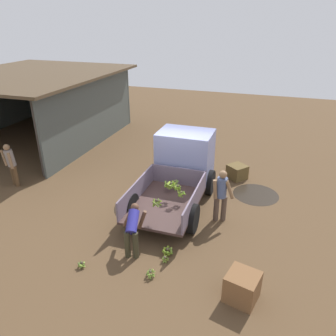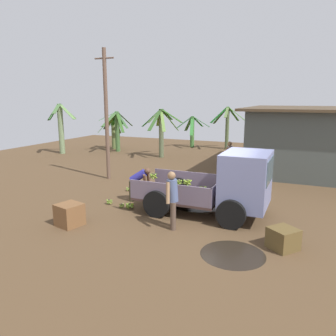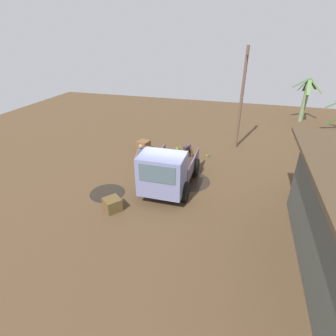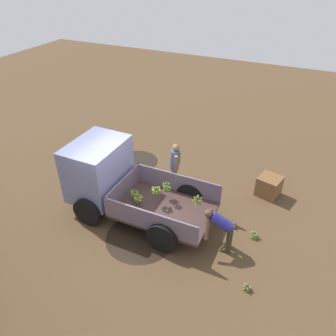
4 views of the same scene
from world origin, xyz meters
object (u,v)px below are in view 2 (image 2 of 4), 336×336
(person_foreground_visitor, at_px, (172,197))
(wooden_crate_1, at_px, (283,239))
(banana_bunch_on_ground_0, at_px, (109,201))
(utility_pole, at_px, (106,114))
(banana_bunch_on_ground_3, at_px, (128,189))
(banana_bunch_on_ground_1, at_px, (130,205))
(banana_bunch_on_ground_2, at_px, (122,205))
(cargo_truck, at_px, (233,184))
(person_bystander_near_shed, at_px, (230,156))
(person_worker_loading, at_px, (138,181))
(wooden_crate_0, at_px, (69,215))

(person_foreground_visitor, distance_m, wooden_crate_1, 3.17)
(banana_bunch_on_ground_0, bearing_deg, wooden_crate_1, -11.67)
(utility_pole, height_order, person_foreground_visitor, utility_pole)
(person_foreground_visitor, relative_size, banana_bunch_on_ground_3, 7.79)
(utility_pole, relative_size, banana_bunch_on_ground_1, 19.12)
(banana_bunch_on_ground_2, bearing_deg, banana_bunch_on_ground_1, 7.08)
(cargo_truck, distance_m, banana_bunch_on_ground_1, 3.61)
(banana_bunch_on_ground_1, distance_m, wooden_crate_1, 5.25)
(person_foreground_visitor, bearing_deg, cargo_truck, -152.83)
(wooden_crate_1, bearing_deg, person_bystander_near_shed, 112.48)
(person_worker_loading, bearing_deg, banana_bunch_on_ground_2, -110.76)
(cargo_truck, relative_size, banana_bunch_on_ground_3, 19.57)
(cargo_truck, xyz_separation_m, wooden_crate_0, (-4.30, -2.66, -0.78))
(banana_bunch_on_ground_2, bearing_deg, cargo_truck, 10.01)
(cargo_truck, xyz_separation_m, person_bystander_near_shed, (-1.51, 6.03, -0.20))
(cargo_truck, bearing_deg, banana_bunch_on_ground_2, -169.95)
(utility_pole, distance_m, wooden_crate_0, 6.46)
(utility_pole, bearing_deg, banana_bunch_on_ground_2, -50.46)
(person_foreground_visitor, relative_size, wooden_crate_0, 2.52)
(person_worker_loading, bearing_deg, banana_bunch_on_ground_3, 123.09)
(cargo_truck, distance_m, wooden_crate_1, 2.58)
(cargo_truck, bearing_deg, banana_bunch_on_ground_1, -169.70)
(utility_pole, height_order, wooden_crate_1, utility_pole)
(banana_bunch_on_ground_1, bearing_deg, wooden_crate_0, -113.57)
(person_worker_loading, distance_m, wooden_crate_1, 5.68)
(banana_bunch_on_ground_0, xyz_separation_m, wooden_crate_0, (0.03, -2.16, 0.22))
(banana_bunch_on_ground_2, bearing_deg, utility_pole, 129.54)
(banana_bunch_on_ground_0, bearing_deg, cargo_truck, 6.51)
(person_foreground_visitor, bearing_deg, banana_bunch_on_ground_3, -64.82)
(wooden_crate_1, bearing_deg, utility_pole, 151.32)
(wooden_crate_0, bearing_deg, person_foreground_visitor, 19.34)
(cargo_truck, xyz_separation_m, banana_bunch_on_ground_3, (-4.58, 1.27, -1.01))
(person_foreground_visitor, height_order, person_bystander_near_shed, person_foreground_visitor)
(utility_pole, bearing_deg, wooden_crate_1, -28.68)
(banana_bunch_on_ground_0, height_order, banana_bunch_on_ground_2, banana_bunch_on_ground_0)
(banana_bunch_on_ground_2, bearing_deg, banana_bunch_on_ground_3, 114.16)
(banana_bunch_on_ground_1, relative_size, wooden_crate_0, 0.46)
(banana_bunch_on_ground_1, relative_size, banana_bunch_on_ground_2, 1.50)
(banana_bunch_on_ground_0, distance_m, banana_bunch_on_ground_3, 1.78)
(banana_bunch_on_ground_0, bearing_deg, person_worker_loading, 45.74)
(person_worker_loading, distance_m, banana_bunch_on_ground_1, 1.12)
(person_bystander_near_shed, relative_size, banana_bunch_on_ground_3, 7.50)
(utility_pole, xyz_separation_m, banana_bunch_on_ground_0, (2.20, -3.26, -2.92))
(utility_pole, distance_m, banana_bunch_on_ground_3, 3.84)
(utility_pole, bearing_deg, wooden_crate_0, -67.63)
(banana_bunch_on_ground_1, bearing_deg, person_foreground_visitor, -26.62)
(person_foreground_visitor, xyz_separation_m, banana_bunch_on_ground_1, (-2.03, 1.02, -0.83))
(person_foreground_visitor, relative_size, banana_bunch_on_ground_2, 8.24)
(person_foreground_visitor, xyz_separation_m, person_worker_loading, (-2.19, 1.92, -0.19))
(banana_bunch_on_ground_1, xyz_separation_m, wooden_crate_0, (-0.89, -2.04, 0.22))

